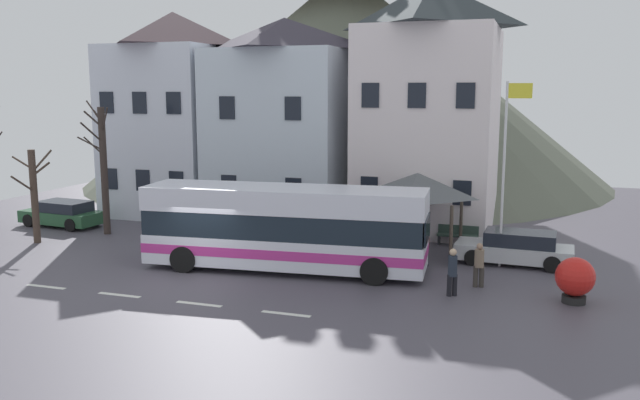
{
  "coord_description": "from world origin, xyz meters",
  "views": [
    {
      "loc": [
        11.69,
        -20.33,
        6.82
      ],
      "look_at": [
        3.03,
        5.61,
        2.25
      ],
      "focal_mm": 37.38,
      "sensor_mm": 36.0,
      "label": 1
    }
  ],
  "objects_px": {
    "townhouse_00": "(176,113)",
    "pedestrian_01": "(479,264)",
    "pedestrian_00": "(425,244)",
    "hilltop_castle": "(346,73)",
    "harbour_buoy": "(575,278)",
    "flagpole": "(506,161)",
    "transit_bus": "(285,229)",
    "parked_car_01": "(63,214)",
    "townhouse_02": "(429,107)",
    "bare_tree_01": "(34,194)",
    "parked_car_02": "(218,222)",
    "bare_tree_02": "(103,168)",
    "pedestrian_02": "(452,271)",
    "bus_shelter": "(417,185)",
    "public_bench": "(458,235)",
    "parked_car_00": "(516,248)",
    "townhouse_01": "(285,120)"
  },
  "relations": [
    {
      "from": "townhouse_00",
      "to": "pedestrian_01",
      "type": "height_order",
      "value": "townhouse_00"
    },
    {
      "from": "townhouse_00",
      "to": "pedestrian_00",
      "type": "relative_size",
      "value": 7.23
    },
    {
      "from": "hilltop_castle",
      "to": "harbour_buoy",
      "type": "bearing_deg",
      "value": -59.86
    },
    {
      "from": "pedestrian_01",
      "to": "flagpole",
      "type": "distance_m",
      "value": 4.53
    },
    {
      "from": "flagpole",
      "to": "transit_bus",
      "type": "bearing_deg",
      "value": -158.32
    },
    {
      "from": "parked_car_01",
      "to": "harbour_buoy",
      "type": "relative_size",
      "value": 2.89
    },
    {
      "from": "townhouse_02",
      "to": "bare_tree_01",
      "type": "xyz_separation_m",
      "value": [
        -16.01,
        -9.11,
        -3.75
      ]
    },
    {
      "from": "parked_car_01",
      "to": "harbour_buoy",
      "type": "bearing_deg",
      "value": 173.96
    },
    {
      "from": "parked_car_02",
      "to": "parked_car_01",
      "type": "bearing_deg",
      "value": -3.87
    },
    {
      "from": "parked_car_02",
      "to": "pedestrian_00",
      "type": "distance_m",
      "value": 10.55
    },
    {
      "from": "pedestrian_01",
      "to": "bare_tree_02",
      "type": "bearing_deg",
      "value": 169.61
    },
    {
      "from": "pedestrian_00",
      "to": "pedestrian_02",
      "type": "relative_size",
      "value": 0.94
    },
    {
      "from": "hilltop_castle",
      "to": "flagpole",
      "type": "bearing_deg",
      "value": -60.32
    },
    {
      "from": "bare_tree_01",
      "to": "bare_tree_02",
      "type": "distance_m",
      "value": 3.28
    },
    {
      "from": "townhouse_02",
      "to": "bus_shelter",
      "type": "xyz_separation_m",
      "value": [
        0.5,
        -5.65,
        -3.07
      ]
    },
    {
      "from": "bare_tree_01",
      "to": "public_bench",
      "type": "bearing_deg",
      "value": 16.89
    },
    {
      "from": "flagpole",
      "to": "parked_car_02",
      "type": "bearing_deg",
      "value": 172.73
    },
    {
      "from": "townhouse_00",
      "to": "parked_car_00",
      "type": "height_order",
      "value": "townhouse_00"
    },
    {
      "from": "transit_bus",
      "to": "flagpole",
      "type": "height_order",
      "value": "flagpole"
    },
    {
      "from": "hilltop_castle",
      "to": "parked_car_02",
      "type": "xyz_separation_m",
      "value": [
        -0.1,
        -21.15,
        -7.41
      ]
    },
    {
      "from": "pedestrian_02",
      "to": "bare_tree_02",
      "type": "height_order",
      "value": "bare_tree_02"
    },
    {
      "from": "townhouse_01",
      "to": "pedestrian_00",
      "type": "bearing_deg",
      "value": -40.42
    },
    {
      "from": "townhouse_01",
      "to": "parked_car_00",
      "type": "height_order",
      "value": "townhouse_01"
    },
    {
      "from": "harbour_buoy",
      "to": "bare_tree_01",
      "type": "height_order",
      "value": "bare_tree_01"
    },
    {
      "from": "townhouse_00",
      "to": "harbour_buoy",
      "type": "distance_m",
      "value": 23.68
    },
    {
      "from": "townhouse_02",
      "to": "hilltop_castle",
      "type": "xyz_separation_m",
      "value": [
        -8.95,
        16.08,
        2.08
      ]
    },
    {
      "from": "townhouse_01",
      "to": "pedestrian_02",
      "type": "relative_size",
      "value": 6.44
    },
    {
      "from": "hilltop_castle",
      "to": "bare_tree_02",
      "type": "bearing_deg",
      "value": -102.99
    },
    {
      "from": "hilltop_castle",
      "to": "public_bench",
      "type": "xyz_separation_m",
      "value": [
        10.94,
        -19.72,
        -7.56
      ]
    },
    {
      "from": "parked_car_01",
      "to": "transit_bus",
      "type": "bearing_deg",
      "value": 168.67
    },
    {
      "from": "townhouse_02",
      "to": "hilltop_castle",
      "type": "bearing_deg",
      "value": 119.1
    },
    {
      "from": "bare_tree_02",
      "to": "pedestrian_00",
      "type": "bearing_deg",
      "value": -3.71
    },
    {
      "from": "pedestrian_02",
      "to": "bus_shelter",
      "type": "bearing_deg",
      "value": 112.03
    },
    {
      "from": "bus_shelter",
      "to": "pedestrian_02",
      "type": "bearing_deg",
      "value": -67.97
    },
    {
      "from": "parked_car_02",
      "to": "bare_tree_02",
      "type": "relative_size",
      "value": 0.75
    },
    {
      "from": "flagpole",
      "to": "bare_tree_02",
      "type": "bearing_deg",
      "value": 179.47
    },
    {
      "from": "townhouse_01",
      "to": "bare_tree_02",
      "type": "distance_m",
      "value": 9.48
    },
    {
      "from": "parked_car_02",
      "to": "bare_tree_01",
      "type": "xyz_separation_m",
      "value": [
        -6.97,
        -4.04,
        1.58
      ]
    },
    {
      "from": "bus_shelter",
      "to": "parked_car_02",
      "type": "xyz_separation_m",
      "value": [
        -9.55,
        0.58,
        -2.26
      ]
    },
    {
      "from": "townhouse_00",
      "to": "bare_tree_02",
      "type": "bearing_deg",
      "value": -90.63
    },
    {
      "from": "parked_car_02",
      "to": "bare_tree_01",
      "type": "height_order",
      "value": "bare_tree_01"
    },
    {
      "from": "pedestrian_01",
      "to": "bare_tree_02",
      "type": "xyz_separation_m",
      "value": [
        -17.63,
        3.23,
        2.32
      ]
    },
    {
      "from": "transit_bus",
      "to": "parked_car_00",
      "type": "height_order",
      "value": "transit_bus"
    },
    {
      "from": "parked_car_00",
      "to": "bus_shelter",
      "type": "bearing_deg",
      "value": -5.42
    },
    {
      "from": "flagpole",
      "to": "bare_tree_01",
      "type": "bearing_deg",
      "value": -173.27
    },
    {
      "from": "parked_car_00",
      "to": "transit_bus",
      "type": "bearing_deg",
      "value": 25.99
    },
    {
      "from": "parked_car_01",
      "to": "parked_car_02",
      "type": "relative_size",
      "value": 0.92
    },
    {
      "from": "transit_bus",
      "to": "harbour_buoy",
      "type": "bearing_deg",
      "value": -9.46
    },
    {
      "from": "parked_car_00",
      "to": "bare_tree_01",
      "type": "relative_size",
      "value": 1.08
    },
    {
      "from": "townhouse_00",
      "to": "pedestrian_02",
      "type": "distance_m",
      "value": 20.68
    }
  ]
}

